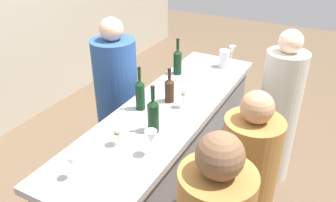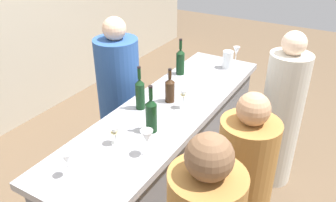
{
  "view_description": "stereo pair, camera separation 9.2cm",
  "coord_description": "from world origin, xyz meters",
  "px_view_note": "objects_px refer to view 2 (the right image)",
  "views": [
    {
      "loc": [
        -1.99,
        -1.07,
        2.24
      ],
      "look_at": [
        0.0,
        0.0,
        1.0
      ],
      "focal_mm": 36.9,
      "sensor_mm": 36.0,
      "label": 1
    },
    {
      "loc": [
        -1.94,
        -1.15,
        2.24
      ],
      "look_at": [
        0.0,
        0.0,
        1.0
      ],
      "focal_mm": 36.9,
      "sensor_mm": 36.0,
      "label": 2
    }
  ],
  "objects_px": {
    "water_pitcher": "(228,60)",
    "wine_bottle_second_right_dark_green": "(180,61)",
    "wine_bottle_center_amber_brown": "(170,89)",
    "person_center_guest": "(281,117)",
    "wine_glass_near_center": "(236,52)",
    "wine_glass_far_left": "(115,132)",
    "wine_bottle_second_left_dark_green": "(140,93)",
    "wine_bottle_leftmost_dark_green": "(151,114)",
    "wine_glass_far_center": "(67,160)",
    "wine_glass_near_right": "(184,95)",
    "wine_glass_near_left": "(147,137)",
    "person_server_behind": "(120,104)",
    "person_left_guest": "(241,198)"
  },
  "relations": [
    {
      "from": "wine_bottle_second_right_dark_green",
      "to": "wine_glass_near_right",
      "type": "xyz_separation_m",
      "value": [
        -0.53,
        -0.32,
        -0.02
      ]
    },
    {
      "from": "wine_bottle_leftmost_dark_green",
      "to": "wine_bottle_center_amber_brown",
      "type": "bearing_deg",
      "value": 13.75
    },
    {
      "from": "wine_bottle_leftmost_dark_green",
      "to": "wine_bottle_second_left_dark_green",
      "type": "bearing_deg",
      "value": 47.91
    },
    {
      "from": "wine_glass_near_right",
      "to": "water_pitcher",
      "type": "relative_size",
      "value": 0.94
    },
    {
      "from": "wine_glass_far_center",
      "to": "wine_bottle_second_right_dark_green",
      "type": "bearing_deg",
      "value": 4.93
    },
    {
      "from": "wine_glass_near_center",
      "to": "person_server_behind",
      "type": "xyz_separation_m",
      "value": [
        -0.84,
        0.77,
        -0.39
      ]
    },
    {
      "from": "wine_bottle_second_right_dark_green",
      "to": "water_pitcher",
      "type": "height_order",
      "value": "wine_bottle_second_right_dark_green"
    },
    {
      "from": "wine_bottle_second_left_dark_green",
      "to": "person_left_guest",
      "type": "bearing_deg",
      "value": -101.64
    },
    {
      "from": "wine_bottle_leftmost_dark_green",
      "to": "person_center_guest",
      "type": "bearing_deg",
      "value": -28.99
    },
    {
      "from": "wine_bottle_center_amber_brown",
      "to": "wine_glass_far_center",
      "type": "xyz_separation_m",
      "value": [
        -1.03,
        0.05,
        0.0
      ]
    },
    {
      "from": "wine_bottle_second_right_dark_green",
      "to": "water_pitcher",
      "type": "xyz_separation_m",
      "value": [
        0.35,
        -0.31,
        -0.04
      ]
    },
    {
      "from": "wine_glass_far_center",
      "to": "water_pitcher",
      "type": "height_order",
      "value": "water_pitcher"
    },
    {
      "from": "water_pitcher",
      "to": "wine_glass_near_center",
      "type": "bearing_deg",
      "value": -13.83
    },
    {
      "from": "wine_glass_near_left",
      "to": "wine_glass_far_left",
      "type": "distance_m",
      "value": 0.23
    },
    {
      "from": "wine_bottle_second_right_dark_green",
      "to": "person_center_guest",
      "type": "distance_m",
      "value": 1.01
    },
    {
      "from": "wine_bottle_leftmost_dark_green",
      "to": "wine_glass_far_left",
      "type": "distance_m",
      "value": 0.27
    },
    {
      "from": "wine_bottle_second_right_dark_green",
      "to": "person_center_guest",
      "type": "bearing_deg",
      "value": -77.27
    },
    {
      "from": "wine_glass_near_left",
      "to": "wine_glass_near_center",
      "type": "bearing_deg",
      "value": 1.91
    },
    {
      "from": "wine_glass_near_center",
      "to": "wine_glass_far_left",
      "type": "height_order",
      "value": "wine_glass_near_center"
    },
    {
      "from": "wine_glass_near_right",
      "to": "wine_bottle_second_right_dark_green",
      "type": "bearing_deg",
      "value": 31.18
    },
    {
      "from": "person_center_guest",
      "to": "person_server_behind",
      "type": "bearing_deg",
      "value": 27.89
    },
    {
      "from": "person_left_guest",
      "to": "person_server_behind",
      "type": "distance_m",
      "value": 1.46
    },
    {
      "from": "wine_glass_near_center",
      "to": "person_server_behind",
      "type": "height_order",
      "value": "person_server_behind"
    },
    {
      "from": "wine_bottle_leftmost_dark_green",
      "to": "wine_glass_near_right",
      "type": "distance_m",
      "value": 0.39
    },
    {
      "from": "wine_glass_near_left",
      "to": "wine_glass_near_center",
      "type": "height_order",
      "value": "wine_glass_near_center"
    },
    {
      "from": "wine_glass_far_center",
      "to": "wine_glass_near_left",
      "type": "bearing_deg",
      "value": -35.08
    },
    {
      "from": "wine_bottle_center_amber_brown",
      "to": "water_pitcher",
      "type": "relative_size",
      "value": 1.68
    },
    {
      "from": "person_center_guest",
      "to": "person_server_behind",
      "type": "distance_m",
      "value": 1.44
    },
    {
      "from": "wine_glass_far_center",
      "to": "person_center_guest",
      "type": "xyz_separation_m",
      "value": [
        1.72,
        -0.77,
        -0.4
      ]
    },
    {
      "from": "wine_glass_far_left",
      "to": "person_center_guest",
      "type": "distance_m",
      "value": 1.58
    },
    {
      "from": "wine_glass_near_center",
      "to": "wine_glass_far_center",
      "type": "relative_size",
      "value": 1.14
    },
    {
      "from": "wine_bottle_center_amber_brown",
      "to": "person_server_behind",
      "type": "xyz_separation_m",
      "value": [
        0.13,
        0.61,
        -0.37
      ]
    },
    {
      "from": "wine_glass_far_left",
      "to": "wine_glass_near_right",
      "type": "bearing_deg",
      "value": -13.73
    },
    {
      "from": "wine_glass_far_left",
      "to": "water_pitcher",
      "type": "height_order",
      "value": "water_pitcher"
    },
    {
      "from": "wine_glass_near_right",
      "to": "person_left_guest",
      "type": "relative_size",
      "value": 0.11
    },
    {
      "from": "water_pitcher",
      "to": "wine_bottle_second_right_dark_green",
      "type": "bearing_deg",
      "value": 138.04
    },
    {
      "from": "wine_bottle_leftmost_dark_green",
      "to": "wine_glass_far_center",
      "type": "relative_size",
      "value": 2.23
    },
    {
      "from": "wine_bottle_second_right_dark_green",
      "to": "wine_glass_near_left",
      "type": "bearing_deg",
      "value": -160.67
    },
    {
      "from": "wine_bottle_center_amber_brown",
      "to": "person_center_guest",
      "type": "relative_size",
      "value": 0.19
    },
    {
      "from": "water_pitcher",
      "to": "person_server_behind",
      "type": "distance_m",
      "value": 1.08
    },
    {
      "from": "wine_glass_far_left",
      "to": "person_server_behind",
      "type": "bearing_deg",
      "value": 37.1
    },
    {
      "from": "wine_glass_near_right",
      "to": "wine_bottle_leftmost_dark_green",
      "type": "bearing_deg",
      "value": 174.57
    },
    {
      "from": "wine_bottle_center_amber_brown",
      "to": "person_server_behind",
      "type": "height_order",
      "value": "person_server_behind"
    },
    {
      "from": "wine_bottle_center_amber_brown",
      "to": "wine_glass_far_center",
      "type": "distance_m",
      "value": 1.03
    },
    {
      "from": "wine_bottle_second_left_dark_green",
      "to": "wine_glass_near_right",
      "type": "bearing_deg",
      "value": -57.87
    },
    {
      "from": "wine_glass_near_right",
      "to": "wine_glass_far_left",
      "type": "distance_m",
      "value": 0.64
    },
    {
      "from": "wine_glass_far_left",
      "to": "wine_bottle_center_amber_brown",
      "type": "bearing_deg",
      "value": -1.18
    },
    {
      "from": "wine_bottle_second_left_dark_green",
      "to": "person_left_guest",
      "type": "relative_size",
      "value": 0.24
    },
    {
      "from": "wine_bottle_second_left_dark_green",
      "to": "person_server_behind",
      "type": "relative_size",
      "value": 0.22
    },
    {
      "from": "wine_bottle_second_left_dark_green",
      "to": "wine_glass_near_center",
      "type": "xyz_separation_m",
      "value": [
        1.18,
        -0.3,
        -0.01
      ]
    }
  ]
}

